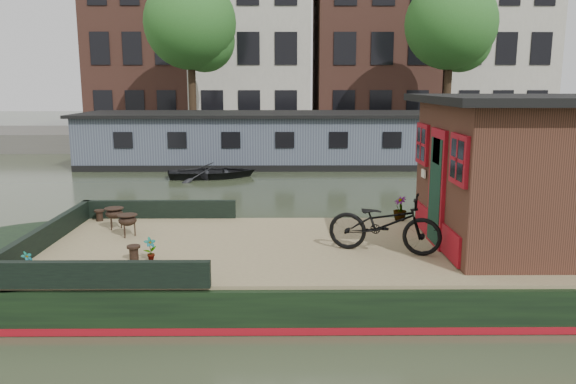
{
  "coord_description": "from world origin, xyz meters",
  "views": [
    {
      "loc": [
        -2.05,
        -8.86,
        3.25
      ],
      "look_at": [
        -1.98,
        0.5,
        1.44
      ],
      "focal_mm": 35.0,
      "sensor_mm": 36.0,
      "label": 1
    }
  ],
  "objects_px": {
    "brazier_front": "(128,225)",
    "brazier_rear": "(114,218)",
    "dinghy": "(212,169)",
    "potted_plant_a": "(150,249)",
    "bicycle": "(384,223)",
    "cabin": "(547,171)"
  },
  "relations": [
    {
      "from": "brazier_front",
      "to": "brazier_rear",
      "type": "distance_m",
      "value": 0.65
    },
    {
      "from": "dinghy",
      "to": "potted_plant_a",
      "type": "bearing_deg",
      "value": 171.9
    },
    {
      "from": "bicycle",
      "to": "potted_plant_a",
      "type": "bearing_deg",
      "value": 114.65
    },
    {
      "from": "cabin",
      "to": "potted_plant_a",
      "type": "distance_m",
      "value": 6.36
    },
    {
      "from": "dinghy",
      "to": "cabin",
      "type": "bearing_deg",
      "value": -158.46
    },
    {
      "from": "cabin",
      "to": "brazier_rear",
      "type": "xyz_separation_m",
      "value": [
        -7.32,
        1.09,
        -1.03
      ]
    },
    {
      "from": "brazier_front",
      "to": "brazier_rear",
      "type": "xyz_separation_m",
      "value": [
        -0.39,
        0.53,
        0.0
      ]
    },
    {
      "from": "bicycle",
      "to": "brazier_front",
      "type": "height_order",
      "value": "bicycle"
    },
    {
      "from": "bicycle",
      "to": "brazier_rear",
      "type": "distance_m",
      "value": 4.89
    },
    {
      "from": "cabin",
      "to": "bicycle",
      "type": "distance_m",
      "value": 2.8
    },
    {
      "from": "brazier_front",
      "to": "brazier_rear",
      "type": "height_order",
      "value": "same"
    },
    {
      "from": "bicycle",
      "to": "brazier_rear",
      "type": "xyz_separation_m",
      "value": [
        -4.65,
        1.48,
        -0.27
      ]
    },
    {
      "from": "brazier_rear",
      "to": "dinghy",
      "type": "xyz_separation_m",
      "value": [
        0.57,
        9.61,
        -0.53
      ]
    },
    {
      "from": "brazier_front",
      "to": "dinghy",
      "type": "relative_size",
      "value": 0.13
    },
    {
      "from": "cabin",
      "to": "dinghy",
      "type": "xyz_separation_m",
      "value": [
        -6.75,
        10.7,
        -1.56
      ]
    },
    {
      "from": "bicycle",
      "to": "potted_plant_a",
      "type": "distance_m",
      "value": 3.6
    },
    {
      "from": "potted_plant_a",
      "to": "bicycle",
      "type": "bearing_deg",
      "value": 6.62
    },
    {
      "from": "potted_plant_a",
      "to": "brazier_rear",
      "type": "relative_size",
      "value": 0.91
    },
    {
      "from": "potted_plant_a",
      "to": "brazier_front",
      "type": "bearing_deg",
      "value": 117.39
    },
    {
      "from": "bicycle",
      "to": "brazier_rear",
      "type": "bearing_deg",
      "value": 90.43
    },
    {
      "from": "brazier_rear",
      "to": "dinghy",
      "type": "bearing_deg",
      "value": 86.62
    },
    {
      "from": "brazier_front",
      "to": "bicycle",
      "type": "bearing_deg",
      "value": -12.52
    }
  ]
}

